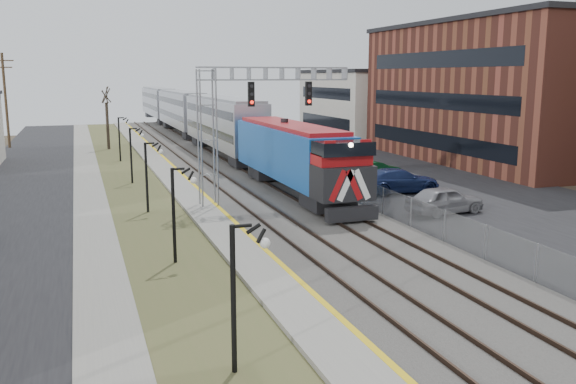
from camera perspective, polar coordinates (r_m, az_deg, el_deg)
name	(u,v)px	position (r m, az deg, el deg)	size (l,w,h in m)	color
street_west	(15,198)	(42.22, -24.18, -0.52)	(7.00, 120.00, 0.04)	black
sidewalk	(90,193)	(42.03, -18.08, -0.12)	(2.00, 120.00, 0.08)	gray
grass_median	(136,191)	(42.17, -14.00, 0.12)	(4.00, 120.00, 0.06)	#4D522B
platform	(181,187)	(42.51, -9.98, 0.48)	(2.00, 120.00, 0.24)	gray
ballast_bed	(251,183)	(43.56, -3.48, 0.85)	(8.00, 120.00, 0.20)	#595651
parking_lot	(400,175)	(48.14, 10.41, 1.55)	(16.00, 120.00, 0.04)	black
platform_edge	(194,184)	(42.63, -8.82, 0.72)	(0.24, 120.00, 0.01)	gold
track_near	(224,182)	(43.04, -6.05, 0.92)	(1.58, 120.00, 0.15)	#2D2119
track_far	(271,179)	(43.95, -1.60, 1.18)	(1.58, 120.00, 0.15)	#2D2119
train	(193,116)	(73.33, -8.89, 7.02)	(3.00, 85.85, 5.33)	#1450A7
signal_gantry	(236,112)	(35.47, -4.87, 7.48)	(9.00, 1.07, 8.15)	gray
lampposts	(173,215)	(25.50, -10.74, -2.13)	(0.14, 62.14, 4.00)	black
fence	(306,170)	(44.73, 1.70, 2.04)	(0.04, 120.00, 1.60)	gray
car_lot_d	(399,181)	(40.78, 10.33, 1.00)	(2.24, 5.51, 1.60)	navy
car_lot_e	(445,201)	(35.09, 14.45, -0.78)	(1.84, 4.58, 1.56)	gray
car_lot_f	(374,171)	(45.86, 8.09, 2.00)	(1.45, 4.15, 1.37)	#0C3D1C
car_lot_g	(283,150)	(58.63, -0.50, 3.99)	(2.17, 4.71, 1.31)	gray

